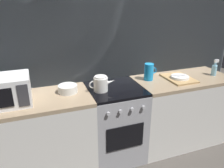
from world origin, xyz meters
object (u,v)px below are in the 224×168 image
dish_pile (179,78)px  stove_unit (115,123)px  mixing_bowl (68,89)px  pitcher (149,72)px  spray_bottle (214,69)px  microwave (4,91)px  kettle (101,84)px

dish_pile → stove_unit: bearing=178.9°
mixing_bowl → pitcher: bearing=2.4°
spray_bottle → microwave: bearing=179.4°
microwave → spray_bottle: bearing=-0.6°
dish_pile → pitcher: bearing=162.4°
stove_unit → pitcher: size_ratio=4.50×
pitcher → spray_bottle: 0.87m
stove_unit → microwave: (-1.10, -0.02, 0.59)m
kettle → mixing_bowl: bearing=166.6°
stove_unit → dish_pile: bearing=-1.1°
kettle → mixing_bowl: size_ratio=1.42×
microwave → pitcher: size_ratio=2.30×
microwave → dish_pile: bearing=0.0°
stove_unit → spray_bottle: (1.32, -0.04, 0.53)m
microwave → mixing_bowl: bearing=7.1°
microwave → mixing_bowl: 0.60m
stove_unit → microwave: bearing=-179.1°
spray_bottle → pitcher: bearing=170.7°
microwave → kettle: bearing=-0.4°
spray_bottle → mixing_bowl: bearing=176.9°
microwave → pitcher: microwave is taller
pitcher → microwave: bearing=-175.8°
stove_unit → mixing_bowl: (-0.51, 0.06, 0.49)m
dish_pile → spray_bottle: 0.50m
mixing_bowl → dish_pile: mixing_bowl is taller
mixing_bowl → pitcher: (0.97, 0.04, 0.06)m
stove_unit → microwave: size_ratio=1.96×
microwave → mixing_bowl: (0.59, 0.07, -0.10)m
pitcher → dish_pile: 0.38m
microwave → spray_bottle: (2.42, -0.03, -0.06)m
stove_unit → spray_bottle: spray_bottle is taller
pitcher → stove_unit: bearing=-168.2°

